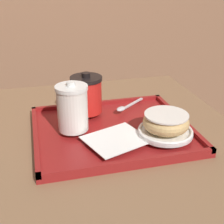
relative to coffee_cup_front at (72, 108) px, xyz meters
The scene contains 8 objects.
cafe_table 0.28m from the coffee_cup_front, ahead, with size 0.76×0.83×0.72m.
serving_tray 0.13m from the coffee_cup_front, ahead, with size 0.42×0.36×0.02m.
napkin_paper 0.14m from the coffee_cup_front, 41.35° to the right, with size 0.18×0.17×0.00m.
coffee_cup_front is the anchor object (origin of this frame).
coffee_cup_rear 0.12m from the coffee_cup_front, 61.56° to the left, with size 0.09×0.09×0.12m.
plate_with_chocolate_donut 0.25m from the coffee_cup_front, 21.04° to the right, with size 0.14×0.14×0.01m.
donut_chocolate_glazed 0.24m from the coffee_cup_front, 21.04° to the right, with size 0.12×0.12×0.04m.
spoon 0.20m from the coffee_cup_front, 28.71° to the left, with size 0.11×0.09×0.01m.
Camera 1 is at (-0.16, -0.75, 1.13)m, focal length 50.00 mm.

